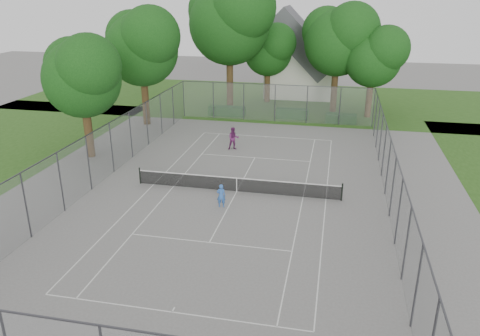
% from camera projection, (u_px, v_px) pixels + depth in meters
% --- Properties ---
extents(ground, '(120.00, 120.00, 0.00)m').
position_uv_depth(ground, '(237.00, 192.00, 29.08)').
color(ground, slate).
rests_on(ground, ground).
extents(grass_far, '(60.00, 20.00, 0.00)m').
position_uv_depth(grass_far, '(285.00, 101.00, 52.84)').
color(grass_far, '#274E16').
rests_on(grass_far, ground).
extents(court_markings, '(11.03, 23.83, 0.01)m').
position_uv_depth(court_markings, '(237.00, 192.00, 29.08)').
color(court_markings, silver).
rests_on(court_markings, ground).
extents(tennis_net, '(12.87, 0.10, 1.10)m').
position_uv_depth(tennis_net, '(237.00, 184.00, 28.90)').
color(tennis_net, black).
rests_on(tennis_net, ground).
extents(perimeter_fence, '(18.08, 34.08, 3.52)m').
position_uv_depth(perimeter_fence, '(237.00, 164.00, 28.43)').
color(perimeter_fence, '#38383D').
rests_on(perimeter_fence, ground).
extents(tree_far_left, '(9.30, 8.49, 13.37)m').
position_uv_depth(tree_far_left, '(230.00, 17.00, 46.30)').
color(tree_far_left, '#3B2915').
rests_on(tree_far_left, ground).
extents(tree_far_midleft, '(5.97, 5.46, 8.59)m').
position_uv_depth(tree_far_midleft, '(269.00, 48.00, 50.24)').
color(tree_far_midleft, '#3B2915').
rests_on(tree_far_midleft, ground).
extents(tree_far_midright, '(7.52, 6.87, 10.82)m').
position_uv_depth(tree_far_midright, '(339.00, 37.00, 45.53)').
color(tree_far_midright, '#3B2915').
rests_on(tree_far_midright, ground).
extents(tree_far_right, '(6.14, 5.61, 8.82)m').
position_uv_depth(tree_far_right, '(374.00, 54.00, 43.93)').
color(tree_far_right, '#3B2915').
rests_on(tree_far_right, ground).
extents(tree_side_back, '(7.41, 6.76, 10.65)m').
position_uv_depth(tree_side_back, '(142.00, 44.00, 41.07)').
color(tree_side_back, '#3B2915').
rests_on(tree_side_back, ground).
extents(tree_side_front, '(6.34, 5.79, 9.11)m').
position_uv_depth(tree_side_front, '(82.00, 73.00, 32.97)').
color(tree_side_front, '#3B2915').
rests_on(tree_side_front, ground).
extents(hedge_left, '(3.60, 1.08, 0.90)m').
position_uv_depth(hedge_left, '(227.00, 111.00, 46.52)').
color(hedge_left, '#164014').
rests_on(hedge_left, ground).
extents(hedge_mid, '(3.07, 0.88, 0.97)m').
position_uv_depth(hedge_mid, '(292.00, 114.00, 45.42)').
color(hedge_mid, '#164014').
rests_on(hedge_mid, ground).
extents(hedge_right, '(2.86, 1.05, 0.86)m').
position_uv_depth(hedge_right, '(341.00, 118.00, 43.97)').
color(hedge_right, '#164014').
rests_on(hedge_right, ground).
extents(house, '(8.09, 6.27, 10.07)m').
position_uv_depth(house, '(302.00, 61.00, 54.10)').
color(house, silver).
rests_on(house, ground).
extents(girl_player, '(0.56, 0.42, 1.41)m').
position_uv_depth(girl_player, '(221.00, 196.00, 26.81)').
color(girl_player, '#3164B9').
rests_on(girl_player, ground).
extents(woman_player, '(1.06, 0.95, 1.79)m').
position_uv_depth(woman_player, '(234.00, 138.00, 36.45)').
color(woman_player, '#67225A').
rests_on(woman_player, ground).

